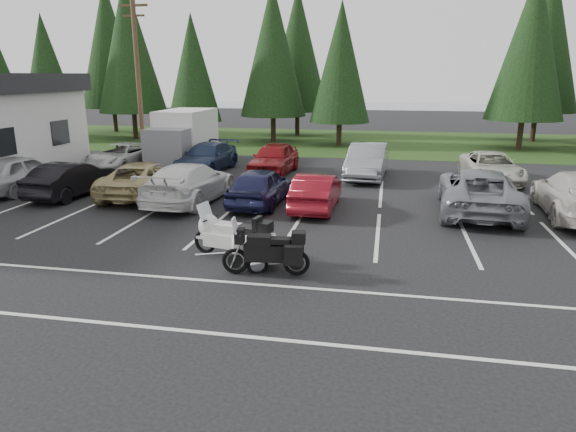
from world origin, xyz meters
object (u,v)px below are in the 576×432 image
(car_near_6, at_px, (479,191))
(car_near_4, at_px, (260,186))
(car_far_4, at_px, (491,167))
(box_truck, at_px, (180,138))
(car_near_2, at_px, (145,179))
(cargo_trailer, at_px, (255,252))
(car_near_1, at_px, (72,179))
(car_far_2, at_px, (274,159))
(car_near_5, at_px, (317,191))
(car_far_1, at_px, (207,157))
(car_far_3, at_px, (367,161))
(utility_pole, at_px, (138,77))
(touring_motorcycle, at_px, (232,231))
(car_near_3, at_px, (190,183))
(car_near_0, at_px, (20,173))
(car_far_0, at_px, (121,156))
(adventure_motorcycle, at_px, (265,247))

(car_near_6, bearing_deg, car_near_4, 6.83)
(car_far_4, bearing_deg, box_truck, 169.35)
(car_near_4, distance_m, car_far_4, 11.35)
(car_near_2, distance_m, cargo_trailer, 9.49)
(car_near_1, height_order, car_far_4, car_near_1)
(car_near_1, xyz_separation_m, car_far_2, (7.07, 6.34, 0.07))
(car_near_5, distance_m, cargo_trailer, 6.26)
(car_far_1, bearing_deg, car_far_3, 3.71)
(car_near_4, height_order, car_near_6, car_near_6)
(utility_pole, relative_size, cargo_trailer, 5.32)
(car_far_2, relative_size, touring_motorcycle, 1.71)
(car_near_1, bearing_deg, car_far_1, -114.25)
(box_truck, relative_size, car_far_1, 1.14)
(utility_pole, height_order, car_far_4, utility_pole)
(car_near_5, bearing_deg, box_truck, -43.27)
(car_near_3, height_order, car_far_3, car_far_3)
(car_near_6, bearing_deg, car_near_3, 6.91)
(car_near_0, relative_size, car_far_0, 0.97)
(car_near_0, relative_size, car_near_4, 1.10)
(car_near_4, relative_size, adventure_motorcycle, 1.76)
(utility_pole, bearing_deg, car_near_3, -53.90)
(car_near_1, bearing_deg, car_near_6, -174.19)
(box_truck, xyz_separation_m, car_far_4, (16.14, -2.16, -0.77))
(car_far_0, bearing_deg, box_truck, 48.03)
(car_near_5, relative_size, car_far_2, 0.89)
(utility_pole, relative_size, car_near_3, 1.68)
(car_near_3, relative_size, car_near_5, 1.32)
(car_near_2, bearing_deg, utility_pole, -66.37)
(utility_pole, distance_m, car_near_1, 8.94)
(car_far_1, height_order, car_far_4, car_far_1)
(car_near_5, height_order, cargo_trailer, car_near_5)
(car_far_1, height_order, car_far_2, car_far_2)
(adventure_motorcycle, bearing_deg, utility_pole, 118.75)
(car_far_3, relative_size, cargo_trailer, 2.90)
(car_near_3, distance_m, car_far_4, 13.83)
(touring_motorcycle, bearing_deg, car_near_6, 52.87)
(box_truck, xyz_separation_m, car_near_1, (-1.27, -8.46, -0.74))
(box_truck, xyz_separation_m, touring_motorcycle, (7.34, -14.29, -0.71))
(car_near_1, bearing_deg, cargo_trailer, 150.04)
(car_near_1, height_order, car_near_2, car_near_2)
(touring_motorcycle, bearing_deg, car_far_4, 66.42)
(car_near_1, distance_m, car_far_1, 7.34)
(car_near_0, height_order, car_far_2, car_near_0)
(car_far_0, xyz_separation_m, car_far_1, (4.68, 0.26, 0.04))
(car_near_2, bearing_deg, adventure_motorcycle, 129.50)
(car_near_0, xyz_separation_m, car_far_2, (9.75, 5.95, -0.02))
(car_far_2, height_order, touring_motorcycle, car_far_2)
(car_far_3, bearing_deg, car_far_4, 3.65)
(car_near_1, height_order, car_near_4, car_near_4)
(car_far_0, height_order, car_far_3, car_far_3)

